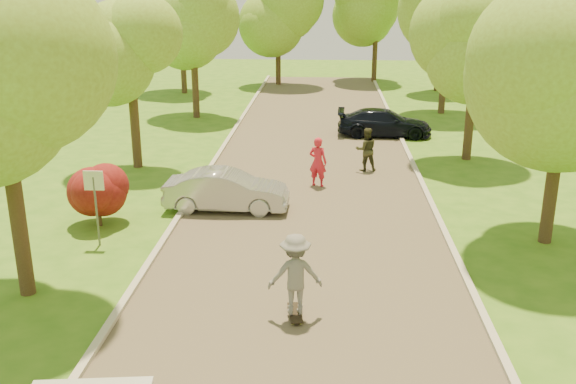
% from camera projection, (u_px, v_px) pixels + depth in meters
% --- Properties ---
extents(ground, '(100.00, 100.00, 0.00)m').
position_uv_depth(ground, '(299.00, 323.00, 13.95)').
color(ground, '#356B19').
rests_on(ground, ground).
extents(road, '(8.00, 60.00, 0.01)m').
position_uv_depth(road, '(309.00, 203.00, 21.53)').
color(road, '#4C4438').
rests_on(road, ground).
extents(curb_left, '(0.18, 60.00, 0.12)m').
position_uv_depth(curb_left, '(190.00, 199.00, 21.75)').
color(curb_left, '#B2AD9E').
rests_on(curb_left, ground).
extents(curb_right, '(0.18, 60.00, 0.12)m').
position_uv_depth(curb_right, '(431.00, 203.00, 21.28)').
color(curb_right, '#B2AD9E').
rests_on(curb_right, ground).
extents(street_sign, '(0.55, 0.06, 2.17)m').
position_uv_depth(street_sign, '(95.00, 192.00, 17.59)').
color(street_sign, '#59595E').
rests_on(street_sign, ground).
extents(red_shrub, '(1.70, 1.70, 1.95)m').
position_uv_depth(red_shrub, '(97.00, 191.00, 19.18)').
color(red_shrub, '#382619').
rests_on(red_shrub, ground).
extents(tree_l_mida, '(4.71, 4.60, 7.39)m').
position_uv_depth(tree_l_mida, '(7.00, 75.00, 13.65)').
color(tree_l_mida, '#382619').
rests_on(tree_l_mida, ground).
extents(tree_l_midb, '(4.30, 4.20, 6.62)m').
position_uv_depth(tree_l_midb, '(134.00, 51.00, 24.30)').
color(tree_l_midb, '#382619').
rests_on(tree_l_midb, ground).
extents(tree_l_far, '(4.92, 4.80, 7.79)m').
position_uv_depth(tree_l_far, '(196.00, 14.00, 33.48)').
color(tree_l_far, '#382619').
rests_on(tree_l_far, ground).
extents(tree_r_midb, '(4.51, 4.40, 7.01)m').
position_uv_depth(tree_r_midb, '(482.00, 40.00, 25.33)').
color(tree_r_midb, '#382619').
rests_on(tree_r_midb, ground).
extents(tree_r_far, '(5.33, 5.20, 8.34)m').
position_uv_depth(tree_r_far, '(453.00, 6.00, 34.48)').
color(tree_r_far, '#382619').
rests_on(tree_r_far, ground).
extents(tree_bg_a, '(5.12, 5.00, 7.72)m').
position_uv_depth(tree_bg_a, '(184.00, 11.00, 41.26)').
color(tree_bg_a, '#382619').
rests_on(tree_bg_a, ground).
extents(tree_bg_b, '(5.12, 5.00, 7.95)m').
position_uv_depth(tree_bg_b, '(446.00, 7.00, 42.11)').
color(tree_bg_b, '#382619').
rests_on(tree_bg_b, ground).
extents(tree_bg_c, '(4.92, 4.80, 7.33)m').
position_uv_depth(tree_bg_c, '(281.00, 13.00, 44.80)').
color(tree_bg_c, '#382619').
rests_on(tree_bg_c, ground).
extents(tree_bg_d, '(5.12, 5.00, 7.72)m').
position_uv_depth(tree_bg_d, '(380.00, 8.00, 46.20)').
color(tree_bg_d, '#382619').
rests_on(tree_bg_d, ground).
extents(silver_sedan, '(4.01, 1.46, 1.31)m').
position_uv_depth(silver_sedan, '(227.00, 191.00, 20.67)').
color(silver_sedan, '#A5A5AA').
rests_on(silver_sedan, ground).
extents(dark_sedan, '(4.54, 2.00, 1.30)m').
position_uv_depth(dark_sedan, '(384.00, 123.00, 30.70)').
color(dark_sedan, black).
rests_on(dark_sedan, ground).
extents(longboard, '(0.41, 0.97, 0.11)m').
position_uv_depth(longboard, '(295.00, 313.00, 14.14)').
color(longboard, black).
rests_on(longboard, ground).
extents(skateboarder, '(1.28, 0.86, 1.84)m').
position_uv_depth(skateboarder, '(295.00, 274.00, 13.85)').
color(skateboarder, slate).
rests_on(skateboarder, longboard).
extents(person_striped, '(0.77, 0.64, 1.81)m').
position_uv_depth(person_striped, '(318.00, 162.00, 23.02)').
color(person_striped, red).
rests_on(person_striped, ground).
extents(person_olive, '(0.93, 0.78, 1.72)m').
position_uv_depth(person_olive, '(366.00, 150.00, 24.92)').
color(person_olive, '#31321E').
rests_on(person_olive, ground).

